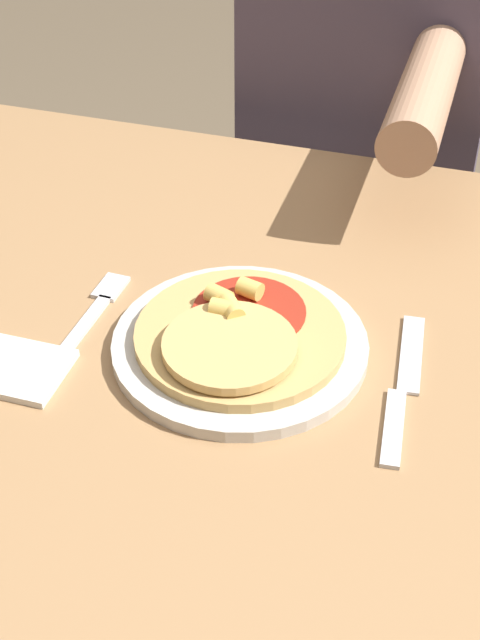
{
  "coord_description": "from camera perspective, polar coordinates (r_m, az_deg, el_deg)",
  "views": [
    {
      "loc": [
        0.22,
        -0.64,
        1.35
      ],
      "look_at": [
        0.01,
        0.03,
        0.8
      ],
      "focal_mm": 50.0,
      "sensor_mm": 36.0,
      "label": 1
    }
  ],
  "objects": [
    {
      "name": "plate",
      "position": [
        0.91,
        -0.0,
        -1.62
      ],
      "size": [
        0.26,
        0.26,
        0.01
      ],
      "color": "beige",
      "rests_on": "dining_table"
    },
    {
      "name": "dining_table",
      "position": [
        0.98,
        -1.25,
        -7.72
      ],
      "size": [
        1.05,
        0.95,
        0.76
      ],
      "color": "#9E754C",
      "rests_on": "ground_plane"
    },
    {
      "name": "person_diner",
      "position": [
        1.47,
        7.98,
        12.02
      ],
      "size": [
        0.37,
        0.52,
        1.2
      ],
      "color": "#2D2D38",
      "rests_on": "ground_plane"
    },
    {
      "name": "knife",
      "position": [
        0.89,
        10.38,
        -4.33
      ],
      "size": [
        0.03,
        0.22,
        0.0
      ],
      "color": "silver",
      "rests_on": "dining_table"
    },
    {
      "name": "pizza",
      "position": [
        0.9,
        -0.14,
        -0.93
      ],
      "size": [
        0.22,
        0.22,
        0.04
      ],
      "color": "tan",
      "rests_on": "plate"
    },
    {
      "name": "napkin",
      "position": [
        0.92,
        -14.63,
        -2.93
      ],
      "size": [
        0.12,
        0.08,
        0.01
      ],
      "color": "silver",
      "rests_on": "dining_table"
    },
    {
      "name": "fork",
      "position": [
        0.97,
        -9.48,
        0.35
      ],
      "size": [
        0.03,
        0.18,
        0.0
      ],
      "color": "silver",
      "rests_on": "dining_table"
    }
  ]
}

